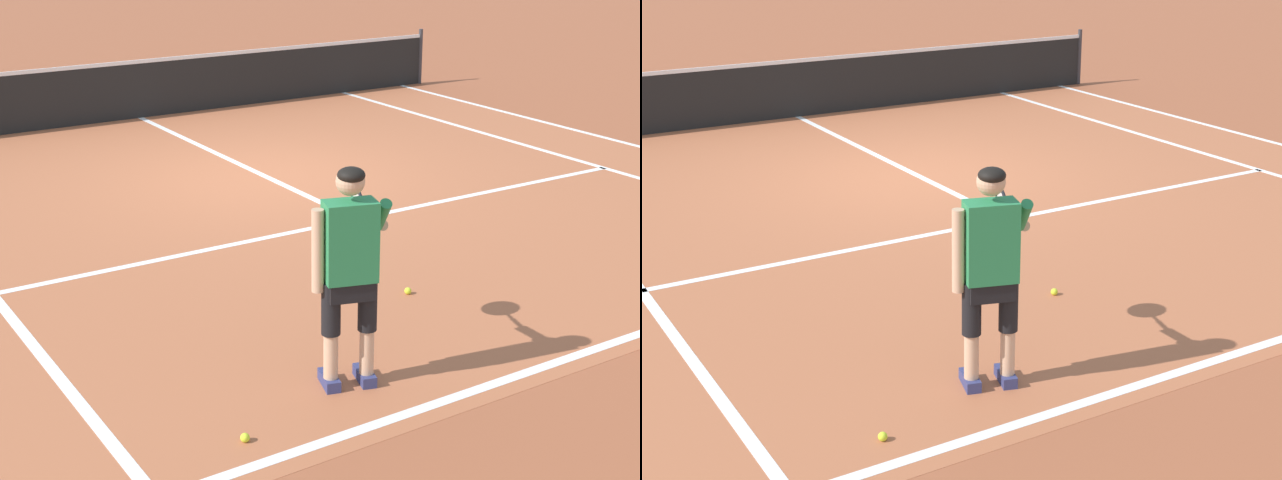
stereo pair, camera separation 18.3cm
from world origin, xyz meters
TOP-DOWN VIEW (x-y plane):
  - ground_plane at (0.00, 0.00)m, footprint 80.00×80.00m
  - court_inner_surface at (0.00, -0.84)m, footprint 10.98×10.62m
  - line_baseline at (0.00, -5.95)m, footprint 10.98×0.10m
  - line_service at (0.00, -2.13)m, footprint 8.23×0.10m
  - line_centre_service at (0.00, 1.07)m, footprint 0.10×6.40m
  - line_singles_right at (4.12, -0.84)m, footprint 0.10×10.22m
  - line_doubles_right at (5.49, -0.84)m, footprint 0.10×10.22m
  - tennis_net at (0.00, 4.27)m, footprint 11.96×0.08m
  - tennis_player at (-2.29, -5.35)m, footprint 0.89×1.03m
  - tennis_ball_by_baseline at (-3.35, -5.65)m, footprint 0.07×0.07m
  - tennis_ball_mid_court at (-0.85, -4.20)m, footprint 0.07×0.07m

SIDE VIEW (x-z plane):
  - ground_plane at x=0.00m, z-range 0.00..0.00m
  - court_inner_surface at x=0.00m, z-range 0.00..0.00m
  - line_baseline at x=0.00m, z-range 0.00..0.01m
  - line_service at x=0.00m, z-range 0.00..0.01m
  - line_centre_service at x=0.00m, z-range 0.00..0.01m
  - line_singles_right at x=4.12m, z-range 0.00..0.01m
  - line_doubles_right at x=5.49m, z-range 0.00..0.01m
  - tennis_ball_by_baseline at x=-3.35m, z-range 0.00..0.07m
  - tennis_ball_mid_court at x=-0.85m, z-range 0.00..0.07m
  - tennis_net at x=0.00m, z-range -0.04..1.03m
  - tennis_player at x=-2.29m, z-range 0.13..1.85m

